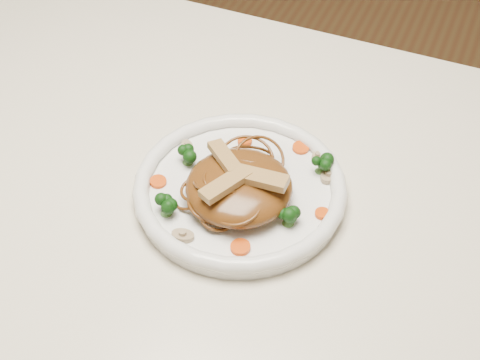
% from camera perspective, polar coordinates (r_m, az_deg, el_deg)
% --- Properties ---
extents(table, '(1.20, 0.80, 0.75)m').
position_cam_1_polar(table, '(0.90, -4.11, -5.02)').
color(table, beige).
rests_on(table, ground).
extents(plate, '(0.34, 0.34, 0.02)m').
position_cam_1_polar(plate, '(0.81, 0.00, -1.08)').
color(plate, white).
rests_on(plate, table).
extents(noodle_mound, '(0.15, 0.15, 0.04)m').
position_cam_1_polar(noodle_mound, '(0.78, -0.09, -0.58)').
color(noodle_mound, '#623412').
rests_on(noodle_mound, plate).
extents(chicken_a, '(0.07, 0.02, 0.01)m').
position_cam_1_polar(chicken_a, '(0.75, 1.66, 0.19)').
color(chicken_a, tan).
rests_on(chicken_a, noodle_mound).
extents(chicken_b, '(0.06, 0.05, 0.01)m').
position_cam_1_polar(chicken_b, '(0.78, -1.34, 2.01)').
color(chicken_b, tan).
rests_on(chicken_b, noodle_mound).
extents(chicken_c, '(0.05, 0.07, 0.01)m').
position_cam_1_polar(chicken_c, '(0.75, -1.25, -0.37)').
color(chicken_c, tan).
rests_on(chicken_c, noodle_mound).
extents(broccoli_0, '(0.03, 0.03, 0.03)m').
position_cam_1_polar(broccoli_0, '(0.82, 7.07, 1.62)').
color(broccoli_0, '#0E390B').
rests_on(broccoli_0, plate).
extents(broccoli_1, '(0.03, 0.03, 0.03)m').
position_cam_1_polar(broccoli_1, '(0.83, -4.60, 2.21)').
color(broccoli_1, '#0E390B').
rests_on(broccoli_1, plate).
extents(broccoli_2, '(0.03, 0.03, 0.03)m').
position_cam_1_polar(broccoli_2, '(0.77, -6.51, -2.06)').
color(broccoli_2, '#0E390B').
rests_on(broccoli_2, plate).
extents(broccoli_3, '(0.03, 0.03, 0.03)m').
position_cam_1_polar(broccoli_3, '(0.76, 4.23, -3.14)').
color(broccoli_3, '#0E390B').
rests_on(broccoli_3, plate).
extents(carrot_0, '(0.03, 0.03, 0.00)m').
position_cam_1_polar(carrot_0, '(0.86, 5.29, 2.80)').
color(carrot_0, '#D63B07').
rests_on(carrot_0, plate).
extents(carrot_1, '(0.02, 0.02, 0.00)m').
position_cam_1_polar(carrot_1, '(0.82, -7.10, -0.15)').
color(carrot_1, '#D63B07').
rests_on(carrot_1, plate).
extents(carrot_2, '(0.02, 0.02, 0.00)m').
position_cam_1_polar(carrot_2, '(0.78, 7.14, -2.90)').
color(carrot_2, '#D63B07').
rests_on(carrot_2, plate).
extents(carrot_3, '(0.02, 0.02, 0.00)m').
position_cam_1_polar(carrot_3, '(0.86, 0.42, 3.37)').
color(carrot_3, '#D63B07').
rests_on(carrot_3, plate).
extents(carrot_4, '(0.03, 0.03, 0.00)m').
position_cam_1_polar(carrot_4, '(0.74, 0.03, -5.84)').
color(carrot_4, '#D63B07').
rests_on(carrot_4, plate).
extents(mushroom_0, '(0.03, 0.03, 0.01)m').
position_cam_1_polar(mushroom_0, '(0.76, -4.98, -4.83)').
color(mushroom_0, tan).
rests_on(mushroom_0, plate).
extents(mushroom_1, '(0.03, 0.03, 0.01)m').
position_cam_1_polar(mushroom_1, '(0.82, 7.68, 0.33)').
color(mushroom_1, tan).
rests_on(mushroom_1, plate).
extents(mushroom_2, '(0.03, 0.03, 0.01)m').
position_cam_1_polar(mushroom_2, '(0.86, -4.59, 2.90)').
color(mushroom_2, tan).
rests_on(mushroom_2, plate).
extents(mushroom_3, '(0.03, 0.03, 0.01)m').
position_cam_1_polar(mushroom_3, '(0.85, 6.74, 1.96)').
color(mushroom_3, tan).
rests_on(mushroom_3, plate).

